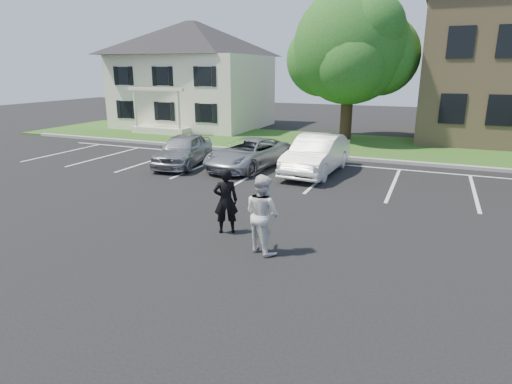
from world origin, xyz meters
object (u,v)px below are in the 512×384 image
Objects in this scene: tree at (352,50)px; car_silver_minivan at (248,154)px; car_white_sedan at (316,155)px; house at (193,75)px; car_silver_west at (183,150)px; man_black_suit at (226,201)px; man_white_shirt at (262,214)px.

tree is 1.86× the size of car_silver_minivan.
car_white_sedan is (3.01, 0.25, 0.14)m from car_silver_minivan.
tree is at bearing -10.65° from house.
car_silver_west is 3.04m from car_silver_minivan.
tree is 4.93× the size of man_black_suit.
man_white_shirt reaches higher than car_white_sedan.
tree is 12.24m from car_silver_west.
house is 1.17× the size of tree.
car_silver_minivan is (-3.94, 8.15, -0.30)m from man_white_shirt.
man_white_shirt is at bearing -85.44° from tree.
car_silver_minivan is 3.03m from car_white_sedan.
man_black_suit reaches higher than car_silver_minivan.
car_white_sedan is at bearing -123.78° from man_black_suit.
car_silver_west is (6.56, -12.17, -3.11)m from house.
tree reaches higher than car_white_sedan.
man_white_shirt reaches higher than man_black_suit.
tree reaches higher than house.
house is 2.18× the size of car_silver_minivan.
car_white_sedan is (12.55, -11.31, -3.03)m from house.
car_silver_minivan is at bearing -101.21° from man_black_suit.
car_silver_minivan is (2.98, 0.61, -0.07)m from car_silver_west.
car_white_sedan is (0.44, 7.62, -0.10)m from man_black_suit.
house is at bearing 107.75° from car_silver_west.
man_black_suit is at bearing -3.04° from man_white_shirt.
man_white_shirt is at bearing 119.63° from man_black_suit.
car_silver_west is at bearing -61.68° from house.
man_white_shirt is at bearing -58.04° from car_silver_west.
tree is at bearing 95.78° from car_white_sedan.
house is 14.17m from car_silver_west.
car_silver_minivan is at bearing 1.09° from car_silver_west.
tree is 10.13m from car_white_sedan.
car_silver_west is at bearing -168.97° from car_white_sedan.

